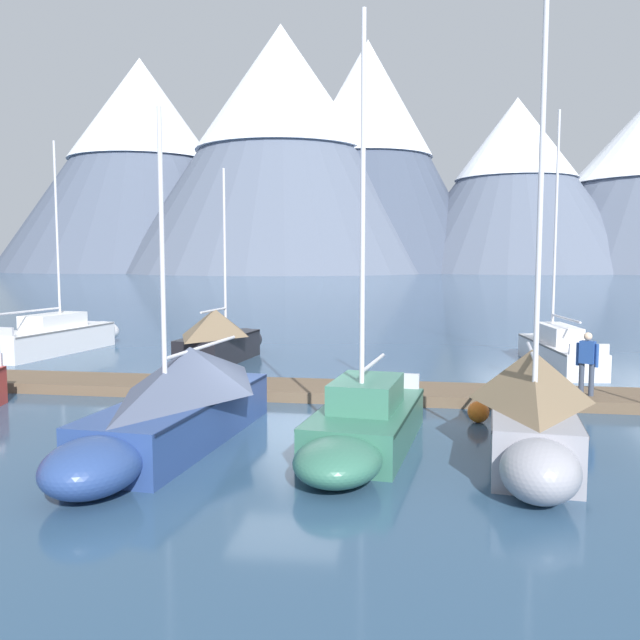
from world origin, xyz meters
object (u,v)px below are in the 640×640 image
object	(u,v)px
sailboat_nearest_berth	(60,336)
mooring_buoy_channel_marker	(478,412)
sailboat_mid_dock_starboard	(177,402)
sailboat_outer_slip	(532,410)
sailboat_end_of_dock	(555,349)
person_on_dock	(587,360)
sailboat_far_berth	(362,425)
sailboat_mid_dock_port	(222,337)

from	to	relation	value
sailboat_nearest_berth	mooring_buoy_channel_marker	xyz separation A→B (m)	(16.18, -10.22, -0.40)
sailboat_mid_dock_starboard	mooring_buoy_channel_marker	size ratio (longest dim) A/B	12.61
sailboat_mid_dock_starboard	sailboat_outer_slip	bearing A→B (deg)	-1.13
sailboat_end_of_dock	sailboat_nearest_berth	bearing A→B (deg)	176.70
sailboat_mid_dock_starboard	person_on_dock	bearing A→B (deg)	27.00
sailboat_mid_dock_starboard	sailboat_far_berth	distance (m)	3.94
sailboat_nearest_berth	person_on_dock	xyz separation A→B (m)	(19.23, -8.06, 0.60)
sailboat_mid_dock_port	sailboat_end_of_dock	xyz separation A→B (m)	(12.47, 0.47, -0.33)
sailboat_far_berth	sailboat_end_of_dock	world-z (taller)	sailboat_end_of_dock
sailboat_nearest_berth	sailboat_mid_dock_starboard	bearing A→B (deg)	-53.40
sailboat_nearest_berth	sailboat_end_of_dock	bearing A→B (deg)	-3.30
sailboat_far_berth	sailboat_nearest_berth	bearing A→B (deg)	136.12
sailboat_nearest_berth	sailboat_mid_dock_port	size ratio (longest dim) A/B	1.19
sailboat_mid_dock_starboard	person_on_dock	xyz separation A→B (m)	(9.60, 4.89, 0.33)
sailboat_far_berth	mooring_buoy_channel_marker	distance (m)	3.87
person_on_dock	sailboat_far_berth	bearing A→B (deg)	-138.88
sailboat_mid_dock_port	sailboat_outer_slip	world-z (taller)	sailboat_outer_slip
sailboat_outer_slip	person_on_dock	world-z (taller)	sailboat_outer_slip
sailboat_mid_dock_starboard	sailboat_far_berth	world-z (taller)	sailboat_far_berth
sailboat_far_berth	person_on_dock	size ratio (longest dim) A/B	5.17
sailboat_nearest_berth	sailboat_mid_dock_starboard	xyz separation A→B (m)	(9.62, -12.96, 0.27)
sailboat_end_of_dock	mooring_buoy_channel_marker	bearing A→B (deg)	-112.50
person_on_dock	mooring_buoy_channel_marker	distance (m)	3.86
sailboat_outer_slip	person_on_dock	bearing A→B (deg)	65.02
sailboat_nearest_berth	sailboat_outer_slip	distance (m)	21.37
sailboat_far_berth	sailboat_end_of_dock	bearing A→B (deg)	61.70
sailboat_nearest_berth	sailboat_end_of_dock	world-z (taller)	sailboat_end_of_dock
sailboat_outer_slip	sailboat_far_berth	bearing A→B (deg)	178.71
sailboat_far_berth	mooring_buoy_channel_marker	world-z (taller)	sailboat_far_berth
sailboat_nearest_berth	sailboat_far_berth	size ratio (longest dim) A/B	1.00
sailboat_mid_dock_starboard	person_on_dock	world-z (taller)	sailboat_mid_dock_starboard
sailboat_mid_dock_port	sailboat_outer_slip	bearing A→B (deg)	-50.64
sailboat_far_berth	sailboat_end_of_dock	size ratio (longest dim) A/B	0.94
sailboat_end_of_dock	person_on_dock	distance (m)	6.98
sailboat_mid_dock_port	mooring_buoy_channel_marker	bearing A→B (deg)	-44.60
sailboat_nearest_berth	person_on_dock	bearing A→B (deg)	-22.76
sailboat_end_of_dock	sailboat_mid_dock_starboard	bearing A→B (deg)	-131.14
sailboat_mid_dock_port	sailboat_nearest_berth	bearing A→B (deg)	167.77
sailboat_mid_dock_port	sailboat_mid_dock_starboard	bearing A→B (deg)	-79.22
sailboat_nearest_berth	sailboat_mid_dock_port	bearing A→B (deg)	-12.23
sailboat_mid_dock_port	person_on_dock	distance (m)	13.42
person_on_dock	sailboat_nearest_berth	bearing A→B (deg)	157.24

